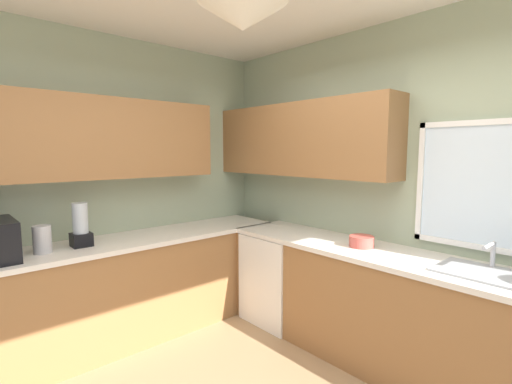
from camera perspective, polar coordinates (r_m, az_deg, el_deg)
The scene contains 8 objects.
room_shell at distance 2.83m, azimuth -3.87°, elevation 10.75°, with size 4.26×3.60×2.81m.
counter_run_left at distance 3.57m, azimuth -20.91°, elevation -14.25°, with size 0.65×3.21×0.91m.
counter_run_back at distance 3.09m, azimuth 22.79°, elevation -17.62°, with size 3.35×0.65×0.91m.
dishwasher at distance 3.78m, azimuth 3.87°, elevation -13.04°, with size 0.60×0.60×0.87m, color white.
kettle at distance 3.25m, azimuth -30.36°, elevation -6.39°, with size 0.13×0.13×0.21m, color #B7B7BC.
sink_assembly at distance 2.79m, azimuth 32.04°, elevation -10.53°, with size 0.55×0.40×0.19m.
bowl at distance 3.12m, azimuth 16.13°, elevation -7.41°, with size 0.20×0.20×0.09m, color #B74C42.
blender_appliance at distance 3.32m, azimuth -25.67°, elevation -4.91°, with size 0.15×0.15×0.36m.
Camera 1 is at (1.39, -1.15, 1.69)m, focal length 25.66 mm.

